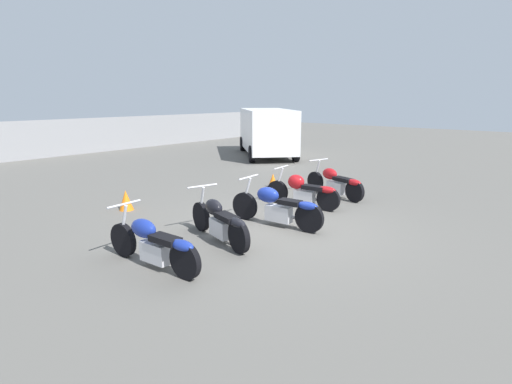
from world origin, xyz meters
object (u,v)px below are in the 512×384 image
(motorcycle_slot_4, at_px, (336,183))
(traffic_cone_far, at_px, (126,200))
(motorcycle_slot_1, at_px, (220,221))
(motorcycle_slot_2, at_px, (277,207))
(traffic_cone_near, at_px, (273,180))
(motorcycle_slot_3, at_px, (303,191))
(parked_van, at_px, (267,130))
(motorcycle_slot_0, at_px, (154,244))

(motorcycle_slot_4, xyz_separation_m, traffic_cone_far, (-4.36, 3.12, -0.15))
(traffic_cone_far, bearing_deg, motorcycle_slot_1, -91.18)
(motorcycle_slot_1, height_order, motorcycle_slot_4, motorcycle_slot_1)
(motorcycle_slot_4, bearing_deg, motorcycle_slot_1, -163.45)
(motorcycle_slot_2, height_order, motorcycle_slot_4, motorcycle_slot_2)
(motorcycle_slot_1, height_order, motorcycle_slot_2, motorcycle_slot_2)
(motorcycle_slot_2, xyz_separation_m, traffic_cone_near, (2.84, 2.32, -0.21))
(motorcycle_slot_2, bearing_deg, traffic_cone_near, 33.53)
(motorcycle_slot_3, relative_size, traffic_cone_near, 4.75)
(motorcycle_slot_1, distance_m, parked_van, 11.30)
(motorcycle_slot_3, relative_size, parked_van, 0.39)
(motorcycle_slot_2, xyz_separation_m, motorcycle_slot_3, (1.58, 0.41, -0.01))
(motorcycle_slot_0, distance_m, motorcycle_slot_2, 2.90)
(motorcycle_slot_3, distance_m, parked_van, 8.88)
(motorcycle_slot_1, distance_m, traffic_cone_near, 4.74)
(traffic_cone_near, bearing_deg, motorcycle_slot_3, -123.33)
(motorcycle_slot_1, bearing_deg, traffic_cone_far, 104.48)
(motorcycle_slot_0, relative_size, motorcycle_slot_4, 1.03)
(motorcycle_slot_1, height_order, parked_van, parked_van)
(motorcycle_slot_2, bearing_deg, motorcycle_slot_1, 164.73)
(motorcycle_slot_2, distance_m, traffic_cone_near, 3.67)
(motorcycle_slot_4, relative_size, traffic_cone_far, 4.16)
(motorcycle_slot_3, bearing_deg, motorcycle_slot_4, -8.90)
(motorcycle_slot_3, xyz_separation_m, traffic_cone_far, (-2.93, 3.04, -0.16))
(parked_van, height_order, traffic_cone_far, parked_van)
(motorcycle_slot_0, bearing_deg, traffic_cone_near, 16.54)
(motorcycle_slot_1, height_order, traffic_cone_near, motorcycle_slot_1)
(motorcycle_slot_1, relative_size, traffic_cone_far, 4.12)
(motorcycle_slot_1, height_order, motorcycle_slot_3, motorcycle_slot_1)
(motorcycle_slot_1, distance_m, motorcycle_slot_3, 3.01)
(motorcycle_slot_1, xyz_separation_m, traffic_cone_near, (4.26, 2.08, -0.19))
(motorcycle_slot_4, bearing_deg, motorcycle_slot_0, -163.29)
(motorcycle_slot_2, xyz_separation_m, traffic_cone_far, (-1.35, 3.45, -0.17))
(motorcycle_slot_4, bearing_deg, parked_van, 67.50)
(motorcycle_slot_3, bearing_deg, traffic_cone_near, 50.89)
(traffic_cone_far, bearing_deg, traffic_cone_near, -15.10)
(motorcycle_slot_1, xyz_separation_m, traffic_cone_far, (0.07, 3.21, -0.16))
(traffic_cone_near, xyz_separation_m, traffic_cone_far, (-4.19, 1.13, 0.03))
(motorcycle_slot_2, height_order, parked_van, parked_van)
(motorcycle_slot_0, distance_m, parked_van, 12.57)
(motorcycle_slot_3, height_order, motorcycle_slot_4, motorcycle_slot_3)
(motorcycle_slot_0, distance_m, traffic_cone_far, 3.61)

